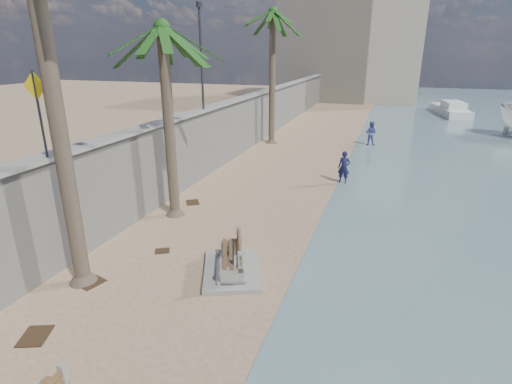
# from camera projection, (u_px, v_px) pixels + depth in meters

# --- Properties ---
(ground_plane) EXTENTS (140.00, 140.00, 0.00)m
(ground_plane) POSITION_uv_depth(u_px,v_px,m) (185.00, 329.00, 9.87)
(ground_plane) COLOR tan
(seawall) EXTENTS (0.45, 70.00, 3.50)m
(seawall) POSITION_uv_depth(u_px,v_px,m) (252.00, 121.00, 28.71)
(seawall) COLOR gray
(seawall) RESTS_ON ground_plane
(wall_cap) EXTENTS (0.80, 70.00, 0.12)m
(wall_cap) POSITION_uv_depth(u_px,v_px,m) (252.00, 95.00, 28.11)
(wall_cap) COLOR gray
(wall_cap) RESTS_ON seawall
(end_building) EXTENTS (18.00, 12.00, 14.00)m
(end_building) POSITION_uv_depth(u_px,v_px,m) (351.00, 47.00, 54.55)
(end_building) COLOR #B7AA93
(end_building) RESTS_ON ground_plane
(bench_far) EXTENTS (2.54, 2.98, 1.05)m
(bench_far) POSITION_uv_depth(u_px,v_px,m) (232.00, 259.00, 12.29)
(bench_far) COLOR gray
(bench_far) RESTS_ON ground_plane
(palm_mid) EXTENTS (5.00, 5.00, 8.22)m
(palm_mid) POSITION_uv_depth(u_px,v_px,m) (162.00, 30.00, 14.36)
(palm_mid) COLOR brown
(palm_mid) RESTS_ON ground_plane
(palm_back) EXTENTS (5.00, 5.00, 9.90)m
(palm_back) POSITION_uv_depth(u_px,v_px,m) (273.00, 14.00, 26.85)
(palm_back) COLOR brown
(palm_back) RESTS_ON ground_plane
(pedestrian_sign) EXTENTS (0.78, 0.07, 2.40)m
(pedestrian_sign) POSITION_uv_depth(u_px,v_px,m) (38.00, 103.00, 10.99)
(pedestrian_sign) COLOR #2D2D33
(pedestrian_sign) RESTS_ON wall_cap
(streetlight) EXTENTS (0.28, 0.28, 5.12)m
(streetlight) POSITION_uv_depth(u_px,v_px,m) (201.00, 48.00, 19.90)
(streetlight) COLOR #2D2D33
(streetlight) RESTS_ON wall_cap
(person_a) EXTENTS (0.73, 0.52, 1.93)m
(person_a) POSITION_uv_depth(u_px,v_px,m) (344.00, 165.00, 20.47)
(person_a) COLOR #16173D
(person_a) RESTS_ON ground_plane
(person_b) EXTENTS (1.06, 0.91, 1.91)m
(person_b) POSITION_uv_depth(u_px,v_px,m) (371.00, 132.00, 28.86)
(person_b) COLOR #4B559B
(person_b) RESTS_ON ground_plane
(yacht_far) EXTENTS (3.56, 8.44, 1.50)m
(yacht_far) POSITION_uv_depth(u_px,v_px,m) (450.00, 111.00, 42.92)
(yacht_far) COLOR silver
(yacht_far) RESTS_ON bay_water
(debris_a) EXTENTS (0.87, 0.96, 0.03)m
(debris_a) POSITION_uv_depth(u_px,v_px,m) (35.00, 336.00, 9.62)
(debris_a) COLOR #382616
(debris_a) RESTS_ON ground_plane
(debris_b) EXTENTS (0.71, 0.81, 0.03)m
(debris_b) POSITION_uv_depth(u_px,v_px,m) (92.00, 283.00, 11.83)
(debris_b) COLOR #382616
(debris_b) RESTS_ON ground_plane
(debris_c) EXTENTS (0.84, 0.88, 0.03)m
(debris_c) POSITION_uv_depth(u_px,v_px,m) (193.00, 202.00, 18.09)
(debris_c) COLOR #382616
(debris_c) RESTS_ON ground_plane
(debris_d) EXTENTS (0.61, 0.58, 0.03)m
(debris_d) POSITION_uv_depth(u_px,v_px,m) (162.00, 251.00, 13.71)
(debris_d) COLOR #382616
(debris_d) RESTS_ON ground_plane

